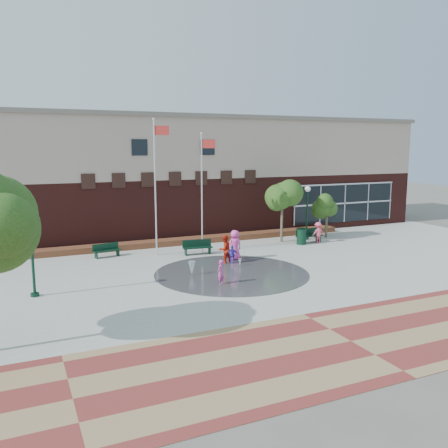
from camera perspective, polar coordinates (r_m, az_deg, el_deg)
name	(u,v)px	position (r m, az deg, el deg)	size (l,w,h in m)	color
ground	(258,289)	(23.40, 4.06, -7.75)	(120.00, 120.00, 0.00)	#666056
plaza_concrete	(224,269)	(26.85, 0.00, -5.47)	(46.00, 18.00, 0.01)	#A8A8A0
paver_band	(351,342)	(17.92, 15.02, -13.50)	(46.00, 6.00, 0.01)	maroon
splash_pad	(232,274)	(25.97, 0.91, -5.99)	(8.40, 8.40, 0.01)	#383A3D
library_building	(155,174)	(38.71, -8.26, 5.94)	(44.40, 10.40, 9.20)	#4A1C19
flower_bed	(180,244)	(33.74, -5.31, -2.45)	(26.00, 1.20, 0.40)	maroon
flagpole_left	(156,180)	(29.85, -8.20, 5.22)	(0.96, 0.40, 8.58)	silver
flagpole_right	(202,187)	(30.40, -2.60, 4.51)	(0.89, 0.44, 7.73)	silver
lamp_left	(31,243)	(23.21, -22.15, -2.15)	(0.43, 0.43, 4.06)	black
lamp_right	(307,207)	(35.46, 9.98, 2.08)	(0.42, 0.42, 3.99)	black
bench_left	(107,253)	(30.59, -13.91, -3.39)	(1.77, 0.81, 0.86)	black
bench_mid	(198,250)	(30.42, -3.20, -3.14)	(1.94, 0.76, 0.95)	black
bench_right	(309,238)	(34.57, 10.18, -1.72)	(2.08, 0.76, 1.03)	black
trash_can	(301,236)	(33.87, 9.30, -1.47)	(0.71, 0.71, 1.17)	black
tree_mid	(282,197)	(34.22, 7.02, 3.26)	(2.68, 2.68, 4.52)	#473C2D
tree_small_right	(327,205)	(36.63, 12.30, 2.29)	(2.02, 2.02, 3.45)	#473C2D
water_jet_a	(192,276)	(25.66, -3.89, -6.21)	(0.39, 0.39, 0.75)	white
water_jet_b	(240,267)	(27.47, 1.93, -5.15)	(0.19, 0.19, 0.43)	white
child_splash	(220,272)	(23.79, -0.43, -5.84)	(0.47, 0.31, 1.28)	#D943A3
adult_red	(225,249)	(28.00, 0.08, -3.07)	(0.83, 0.65, 1.71)	red
adult_pink	(235,245)	(28.82, 1.32, -2.56)	(0.91, 0.59, 1.86)	#F249AB
child_blue	(232,255)	(27.91, 1.01, -3.73)	(0.66, 0.27, 1.12)	#3A31BF
person_bench	(318,233)	(34.59, 11.25, -1.02)	(0.98, 0.57, 1.52)	#F05576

